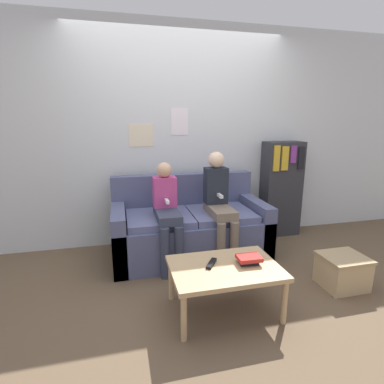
{
  "coord_description": "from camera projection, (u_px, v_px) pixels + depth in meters",
  "views": [
    {
      "loc": [
        -0.73,
        -2.58,
        1.5
      ],
      "look_at": [
        0.0,
        0.4,
        0.76
      ],
      "focal_mm": 28.0,
      "sensor_mm": 36.0,
      "label": 1
    }
  ],
  "objects": [
    {
      "name": "bookshelf",
      "position": [
        281.0,
        189.0,
        3.92
      ],
      "size": [
        0.49,
        0.28,
        1.23
      ],
      "color": "#2D2D33",
      "rests_on": "ground_plane"
    },
    {
      "name": "coffee_table",
      "position": [
        225.0,
        271.0,
        2.34
      ],
      "size": [
        0.85,
        0.59,
        0.39
      ],
      "color": "tan",
      "rests_on": "ground_plane"
    },
    {
      "name": "person_right",
      "position": [
        219.0,
        201.0,
        3.18
      ],
      "size": [
        0.24,
        0.57,
        1.17
      ],
      "color": "#756656",
      "rests_on": "ground_plane"
    },
    {
      "name": "tv_remote",
      "position": [
        211.0,
        263.0,
        2.35
      ],
      "size": [
        0.13,
        0.16,
        0.02
      ],
      "rotation": [
        0.0,
        0.0,
        -0.59
      ],
      "color": "black",
      "rests_on": "coffee_table"
    },
    {
      "name": "person_left",
      "position": [
        167.0,
        210.0,
        3.05
      ],
      "size": [
        0.24,
        0.57,
        1.07
      ],
      "color": "#33384C",
      "rests_on": "ground_plane"
    },
    {
      "name": "couch",
      "position": [
        189.0,
        229.0,
        3.38
      ],
      "size": [
        1.68,
        0.83,
        0.88
      ],
      "color": "#4C5175",
      "rests_on": "ground_plane"
    },
    {
      "name": "wall_back",
      "position": [
        179.0,
        137.0,
        3.63
      ],
      "size": [
        8.0,
        0.06,
        2.6
      ],
      "color": "silver",
      "rests_on": "ground_plane"
    },
    {
      "name": "storage_box",
      "position": [
        342.0,
        271.0,
        2.74
      ],
      "size": [
        0.39,
        0.35,
        0.3
      ],
      "color": "tan",
      "rests_on": "ground_plane"
    },
    {
      "name": "book_stack",
      "position": [
        249.0,
        259.0,
        2.37
      ],
      "size": [
        0.19,
        0.15,
        0.06
      ],
      "color": "black",
      "rests_on": "coffee_table"
    },
    {
      "name": "ground_plane",
      "position": [
        201.0,
        276.0,
        2.95
      ],
      "size": [
        10.0,
        10.0,
        0.0
      ],
      "primitive_type": "plane",
      "color": "brown"
    }
  ]
}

